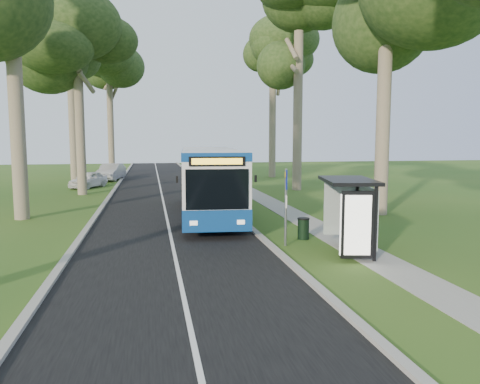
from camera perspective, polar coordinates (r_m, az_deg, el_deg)
The scene contains 17 objects.
ground at distance 17.32m, azimuth 3.63°, elevation -6.63°, with size 120.00×120.00×0.00m, color #2E581B.
road at distance 26.63m, azimuth -9.16°, elevation -2.04°, with size 7.00×100.00×0.02m, color black.
kerb_east at distance 26.95m, azimuth -1.70°, elevation -1.75°, with size 0.25×100.00×0.12m, color #9E9B93.
kerb_west at distance 26.75m, azimuth -16.67°, elevation -2.08°, with size 0.25×100.00×0.12m, color #9E9B93.
centre_line at distance 26.63m, azimuth -9.16°, elevation -2.01°, with size 0.12×100.00×0.01m, color white.
footpath at distance 27.59m, azimuth 4.47°, elevation -1.68°, with size 1.50×100.00×0.02m, color gray.
bus at distance 24.13m, azimuth -3.76°, elevation 1.35°, with size 3.67×13.03×3.41m.
bus_stop_sign at distance 17.16m, azimuth 5.61°, elevation -0.81°, with size 0.11×0.40×2.86m.
bus_shelter at distance 16.20m, azimuth 14.08°, elevation -1.23°, with size 2.17×3.25×2.57m.
litter_bin at distance 18.61m, azimuth 7.73°, elevation -4.42°, with size 0.48×0.48×0.84m.
car_white at distance 39.50m, azimuth -18.00°, elevation 1.45°, with size 1.56×3.89×1.32m, color white.
car_silver at distance 45.72m, azimuth -15.45°, elevation 2.36°, with size 1.69×4.83×1.59m, color #ABAEB3.
tree_west_c at distance 35.19m, azimuth -19.26°, elevation 16.24°, with size 5.20×5.20×13.61m.
tree_west_d at distance 45.55m, azimuth -20.06°, elevation 16.32°, with size 5.20×5.20×16.18m.
tree_west_e at distance 55.05m, azimuth -15.70°, elevation 14.43°, with size 5.20×5.20×15.84m.
tree_east_c at distance 36.96m, azimuth 7.19°, elevation 19.20°, with size 5.20×5.20×16.31m.
tree_east_d at distance 48.56m, azimuth 4.04°, elevation 15.88°, with size 5.20×5.20×15.99m.
Camera 1 is at (-4.24, -16.33, 3.95)m, focal length 35.00 mm.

